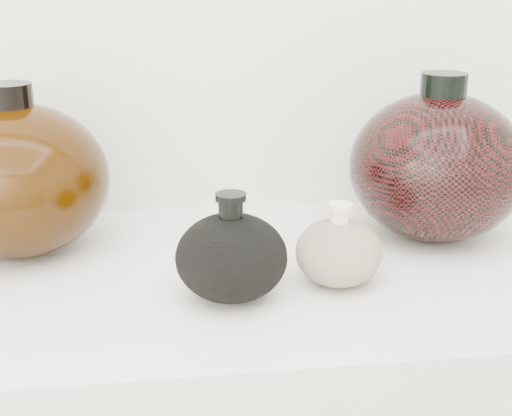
{
  "coord_description": "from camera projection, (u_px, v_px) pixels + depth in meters",
  "views": [
    {
      "loc": [
        -0.08,
        0.1,
        1.28
      ],
      "look_at": [
        0.03,
        0.92,
        0.99
      ],
      "focal_mm": 50.0,
      "sensor_mm": 36.0,
      "label": 1
    }
  ],
  "objects": [
    {
      "name": "black_gourd_vase",
      "position": [
        231.0,
        256.0,
        0.83
      ],
      "size": [
        0.14,
        0.14,
        0.13
      ],
      "color": "black",
      "rests_on": "display_counter"
    },
    {
      "name": "cream_gourd_vase",
      "position": [
        339.0,
        252.0,
        0.87
      ],
      "size": [
        0.13,
        0.13,
        0.1
      ],
      "color": "beige",
      "rests_on": "display_counter"
    },
    {
      "name": "left_round_pot",
      "position": [
        18.0,
        179.0,
        0.95
      ],
      "size": [
        0.29,
        0.29,
        0.23
      ],
      "color": "black",
      "rests_on": "display_counter"
    },
    {
      "name": "right_round_pot",
      "position": [
        437.0,
        166.0,
        1.0
      ],
      "size": [
        0.28,
        0.28,
        0.24
      ],
      "color": "black",
      "rests_on": "display_counter"
    }
  ]
}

